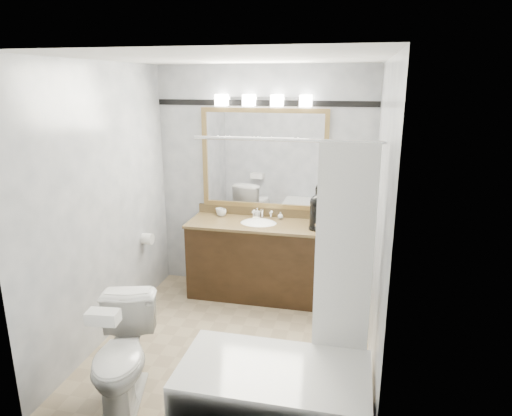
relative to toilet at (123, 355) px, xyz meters
name	(u,v)px	position (x,y,z in m)	size (l,w,h in m)	color
room	(233,213)	(0.60, 0.92, 0.87)	(2.42, 2.62, 2.52)	tan
vanity	(259,258)	(0.60, 1.94, 0.06)	(1.53, 0.58, 0.97)	black
mirror	(264,159)	(0.60, 2.20, 1.12)	(1.40, 0.04, 1.10)	#9D7D46
vanity_light_bar	(263,100)	(0.60, 2.15, 1.75)	(1.02, 0.14, 0.12)	silver
accent_stripe	(264,103)	(0.60, 2.21, 1.72)	(2.40, 0.01, 0.06)	black
bathtub	(277,388)	(1.15, 0.02, -0.10)	(1.30, 0.75, 1.96)	white
tp_roll	(147,239)	(-0.54, 1.58, 0.32)	(0.12, 0.12, 0.11)	white
toilet	(123,355)	(0.00, 0.00, 0.00)	(0.43, 0.75, 0.76)	white
tissue_box	(103,317)	(0.00, -0.20, 0.42)	(0.21, 0.12, 0.09)	white
coffee_maker	(317,211)	(1.23, 1.90, 0.65)	(0.18, 0.23, 0.35)	black
cup_left	(222,213)	(0.14, 2.10, 0.51)	(0.10, 0.10, 0.08)	white
cup_right	(219,212)	(0.10, 2.13, 0.51)	(0.08, 0.08, 0.08)	white
soap_bottle_a	(257,213)	(0.54, 2.13, 0.52)	(0.05, 0.05, 0.11)	white
soap_bottle_b	(280,215)	(0.81, 2.13, 0.51)	(0.06, 0.06, 0.08)	white
soap_bar	(256,218)	(0.55, 2.05, 0.48)	(0.08, 0.05, 0.02)	beige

